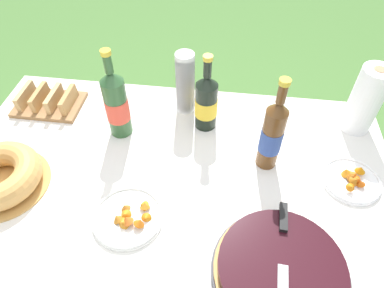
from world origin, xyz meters
name	(u,v)px	position (x,y,z in m)	size (l,w,h in m)	color
garden_table	(166,216)	(0.00, 0.00, 0.69)	(1.49, 1.16, 0.76)	brown
tablecloth	(165,207)	(0.00, 0.00, 0.75)	(1.50, 1.17, 0.10)	white
berry_tart	(281,270)	(0.34, -0.18, 0.79)	(0.37, 0.37, 0.06)	#38383D
serving_knife	(283,254)	(0.35, -0.15, 0.82)	(0.04, 0.38, 0.01)	silver
cup_stack	(185,83)	(0.00, 0.46, 0.89)	(0.07, 0.07, 0.25)	white
cider_bottle_green	(116,104)	(-0.22, 0.30, 0.89)	(0.08, 0.08, 0.35)	#2D562D
cider_bottle_amber	(272,135)	(0.31, 0.21, 0.90)	(0.07, 0.07, 0.35)	brown
juice_bottle_red	(206,102)	(0.09, 0.37, 0.87)	(0.08, 0.08, 0.30)	black
snack_plate_near	(352,180)	(0.59, 0.16, 0.77)	(0.19, 0.19, 0.05)	white
snack_plate_left	(128,217)	(-0.10, -0.07, 0.77)	(0.22, 0.22, 0.05)	white
paper_towel_roll	(366,100)	(0.65, 0.44, 0.89)	(0.11, 0.11, 0.26)	white
bread_board	(48,101)	(-0.55, 0.40, 0.78)	(0.26, 0.18, 0.07)	olive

